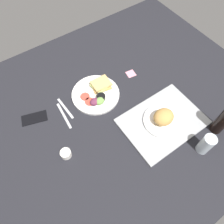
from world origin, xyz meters
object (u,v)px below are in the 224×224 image
at_px(soda_bottle, 224,120).
at_px(cell_phone, 34,118).
at_px(plate_with_salad, 97,93).
at_px(espresso_cup, 66,154).
at_px(drinking_glass, 206,144).
at_px(sticky_note, 131,74).
at_px(bread_plate_near, 163,119).
at_px(serving_tray, 162,121).
at_px(fork, 65,108).
at_px(knife, 64,116).

bearing_deg(soda_bottle, cell_phone, -38.37).
bearing_deg(cell_phone, plate_with_salad, -172.40).
bearing_deg(cell_phone, espresso_cup, 116.36).
height_order(drinking_glass, soda_bottle, soda_bottle).
relative_size(soda_bottle, cell_phone, 1.46).
bearing_deg(plate_with_salad, sticky_note, -176.05).
xyz_separation_m(bread_plate_near, drinking_glass, (-0.07, 0.24, 0.02)).
height_order(cell_phone, sticky_note, cell_phone).
height_order(soda_bottle, sticky_note, soda_bottle).
height_order(bread_plate_near, espresso_cup, bread_plate_near).
height_order(bread_plate_near, cell_phone, bread_plate_near).
bearing_deg(espresso_cup, sticky_note, -157.52).
bearing_deg(cell_phone, serving_tray, 160.84).
bearing_deg(sticky_note, plate_with_salad, 3.95).
relative_size(bread_plate_near, espresso_cup, 3.73).
bearing_deg(sticky_note, bread_plate_near, 78.46).
bearing_deg(plate_with_salad, bread_plate_near, 117.89).
distance_m(bread_plate_near, drinking_glass, 0.25).
bearing_deg(plate_with_salad, serving_tray, 119.03).
bearing_deg(soda_bottle, fork, -43.57).
distance_m(knife, cell_phone, 0.17).
bearing_deg(drinking_glass, soda_bottle, -165.55).
height_order(serving_tray, soda_bottle, soda_bottle).
bearing_deg(fork, sticky_note, 86.43).
bearing_deg(knife, bread_plate_near, 54.70).
bearing_deg(knife, plate_with_salad, 97.90).
xyz_separation_m(drinking_glass, fork, (0.48, -0.64, -0.06)).
distance_m(plate_with_salad, knife, 0.24).
relative_size(bread_plate_near, cell_phone, 1.45).
distance_m(plate_with_salad, cell_phone, 0.39).
bearing_deg(plate_with_salad, cell_phone, -9.65).
bearing_deg(serving_tray, espresso_cup, -14.04).
distance_m(drinking_glass, soda_bottle, 0.16).
xyz_separation_m(fork, knife, (0.03, 0.04, 0.00)).
bearing_deg(espresso_cup, cell_phone, -80.90).
bearing_deg(plate_with_salad, espresso_cup, 34.83).
relative_size(plate_with_salad, soda_bottle, 1.39).
distance_m(cell_phone, sticky_note, 0.66).
distance_m(serving_tray, soda_bottle, 0.31).
bearing_deg(plate_with_salad, soda_bottle, 126.29).
relative_size(knife, sticky_note, 3.39).
bearing_deg(sticky_note, knife, 3.90).
xyz_separation_m(plate_with_salad, espresso_cup, (0.34, 0.23, 0.00)).
relative_size(serving_tray, cell_phone, 3.13).
distance_m(bread_plate_near, cell_phone, 0.73).
height_order(serving_tray, espresso_cup, espresso_cup).
distance_m(fork, sticky_note, 0.48).
relative_size(plate_with_salad, drinking_glass, 2.20).
bearing_deg(cell_phone, knife, 168.57).
xyz_separation_m(fork, sticky_note, (-0.48, 0.01, -0.00)).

